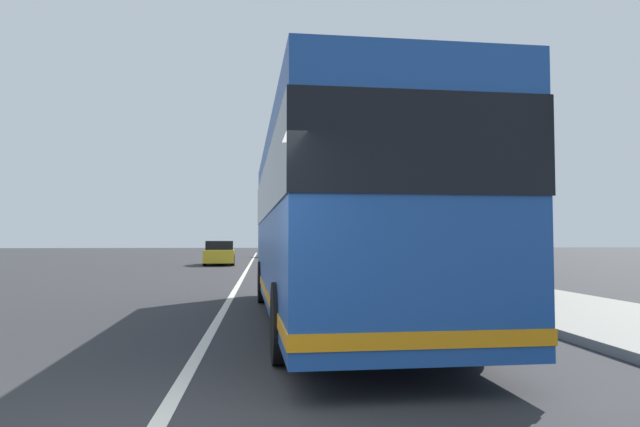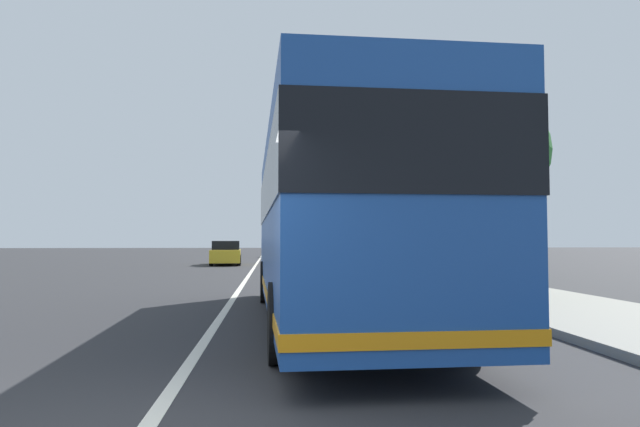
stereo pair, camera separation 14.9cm
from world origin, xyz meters
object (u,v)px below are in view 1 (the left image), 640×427
(coach_bus, at_px, (333,218))
(roadside_tree_far_block, at_px, (416,168))
(car_side_street, at_px, (272,250))
(car_oncoming, at_px, (220,253))
(roadside_tree_mid_block, at_px, (489,154))

(coach_bus, bearing_deg, roadside_tree_far_block, -23.87)
(car_side_street, distance_m, roadside_tree_far_block, 28.49)
(coach_bus, relative_size, car_oncoming, 2.31)
(car_oncoming, distance_m, roadside_tree_mid_block, 23.02)
(coach_bus, distance_m, roadside_tree_far_block, 13.98)
(coach_bus, height_order, roadside_tree_mid_block, roadside_tree_mid_block)
(roadside_tree_mid_block, bearing_deg, coach_bus, 128.57)
(car_oncoming, relative_size, roadside_tree_mid_block, 0.90)
(car_oncoming, bearing_deg, roadside_tree_far_block, 34.34)
(coach_bus, xyz_separation_m, car_oncoming, (24.79, 4.01, -1.24))
(car_side_street, bearing_deg, roadside_tree_mid_block, -168.01)
(coach_bus, distance_m, roadside_tree_mid_block, 6.13)
(roadside_tree_far_block, bearing_deg, coach_bus, 158.10)
(coach_bus, height_order, roadside_tree_far_block, roadside_tree_far_block)
(coach_bus, bearing_deg, car_side_street, -1.24)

